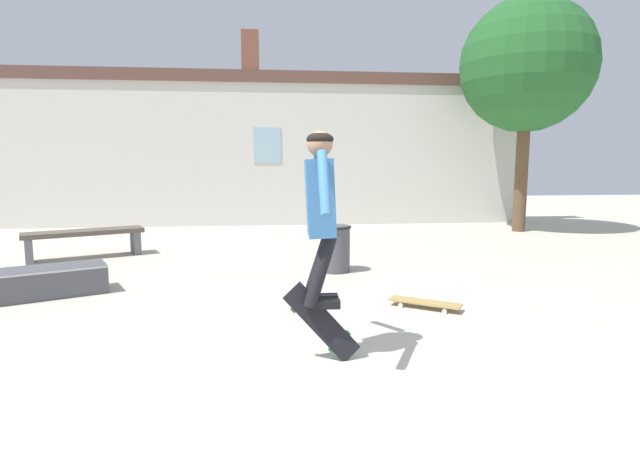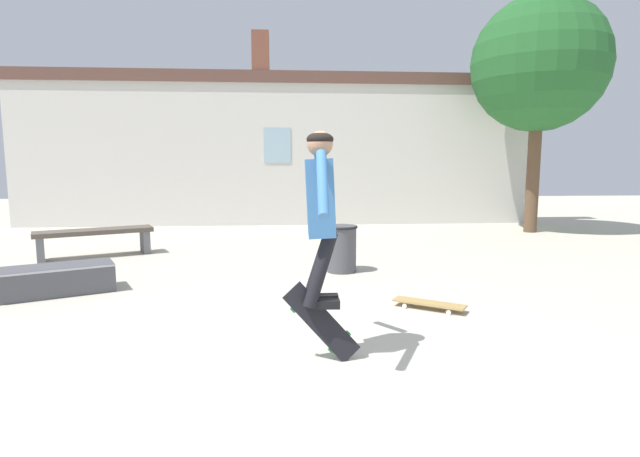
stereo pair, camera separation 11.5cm
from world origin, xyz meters
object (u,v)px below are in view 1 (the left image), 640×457
skate_ledge (44,282)px  skateboard_resting (425,302)px  park_bench (84,237)px  skater (320,204)px  skateboard_flipping (322,323)px  trash_bin (335,247)px  tree_right (527,66)px

skate_ledge → skateboard_resting: (4.58, -1.01, -0.11)m
park_bench → skater: skater is taller
skateboard_flipping → skateboard_resting: bearing=48.0°
trash_bin → skateboard_flipping: (-0.58, -3.43, -0.04)m
park_bench → skateboard_flipping: (3.63, -4.97, -0.03)m
park_bench → skateboard_flipping: bearing=-78.7°
skateboard_flipping → skater: bearing=101.3°
skate_ledge → skateboard_flipping: 4.03m
tree_right → park_bench: 10.21m
skateboard_flipping → skate_ledge: bearing=145.4°
tree_right → skateboard_resting: bearing=-125.3°
tree_right → skate_ledge: size_ratio=3.57×
tree_right → trash_bin: tree_right is taller
skate_ledge → skateboard_resting: bearing=-38.1°
skateboard_resting → skateboard_flipping: bearing=79.8°
trash_bin → skater: (-0.59, -3.37, 0.95)m
skateboard_flipping → tree_right: bearing=54.9°
skater → trash_bin: bearing=81.9°
skate_ledge → skateboard_flipping: size_ratio=2.15×
skate_ledge → tree_right: bearing=3.9°
tree_right → skater: tree_right is taller
tree_right → skateboard_resting: 8.33m
trash_bin → skateboard_resting: (0.76, -2.04, -0.31)m
skate_ledge → skater: size_ratio=1.05×
park_bench → skate_ledge: (0.40, -2.57, -0.18)m
skate_ledge → skateboard_flipping: bearing=-62.3°
trash_bin → skateboard_flipping: 3.47m
tree_right → trash_bin: (-5.05, -4.01, -3.51)m
park_bench → skateboard_resting: 6.14m
skate_ledge → skateboard_resting: skate_ledge is taller
park_bench → skateboard_resting: size_ratio=2.46×
skateboard_flipping → skateboard_resting: (1.34, 1.39, -0.26)m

